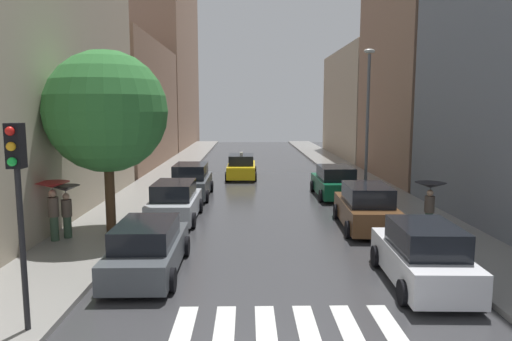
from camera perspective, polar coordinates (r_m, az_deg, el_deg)
The scene contains 21 objects.
ground_plane at distance 30.61m, azimuth 0.51°, elevation -1.34°, with size 28.00×72.00×0.04m, color #373739.
sidewalk_left at distance 31.11m, azimuth -11.55°, elevation -1.18°, with size 3.00×72.00×0.15m, color gray.
sidewalk_right at distance 31.46m, azimuth 12.43°, elevation -1.10°, with size 3.00×72.00×0.15m, color gray.
crosswalk_stripes at distance 10.68m, azimuth 3.77°, elevation -18.66°, with size 4.95×2.20×0.01m.
building_left_mid at distance 40.38m, azimuth -15.80°, elevation 7.76°, with size 6.00×17.78×10.11m, color #8C6B56.
building_left_far at distance 60.37m, azimuth -11.07°, elevation 13.37°, with size 6.00×21.18×21.91m, color #8C6B56.
building_right_mid at distance 34.05m, azimuth 20.46°, elevation 18.99°, with size 6.00×12.17×23.46m, color #8C6B56.
building_right_far at distance 47.37m, azimuth 13.52°, elevation 7.92°, with size 6.00×16.60×10.35m, color #B2A38C.
parked_car_left_nearest at distance 13.93m, azimuth -13.13°, elevation -9.30°, with size 2.01×4.57×1.54m.
parked_car_left_second at distance 20.09m, azimuth -9.92°, elevation -3.86°, with size 2.05×4.36×1.68m.
parked_car_left_third at distance 25.19m, azimuth -7.94°, elevation -1.36°, with size 2.10×4.66×1.82m.
parked_car_right_nearest at distance 13.44m, azimuth 19.77°, elevation -9.88°, with size 2.10×4.31×1.72m.
parked_car_right_second at distance 19.00m, azimuth 13.35°, elevation -4.49°, with size 2.22×4.62×1.77m.
parked_car_right_third at distance 25.44m, azimuth 9.65°, elevation -1.45°, with size 2.17×4.59×1.67m.
taxi_midroad at distance 31.84m, azimuth -1.80°, elevation 0.43°, with size 2.11×4.62×1.81m.
pedestrian_near_tree at distance 17.82m, azimuth -22.27°, elevation -3.37°, with size 0.99×0.99×1.88m.
pedestrian_by_kerb at distance 18.32m, azimuth 20.57°, elevation -2.80°, with size 1.13×1.13×1.88m.
pedestrian_far_side at distance 17.54m, azimuth -23.69°, elevation -2.90°, with size 1.18×1.18×2.07m.
street_tree_left at distance 17.91m, azimuth -17.87°, elevation 6.87°, with size 4.44×4.44×6.70m.
traffic_light_left_corner at distance 10.44m, azimuth -27.23°, elevation -1.20°, with size 0.30×0.42×4.30m.
lamp_post_right at distance 25.50m, azimuth 13.54°, elevation 6.93°, with size 0.60×0.28×7.68m.
Camera 1 is at (-0.85, -6.23, 4.73)m, focal length 32.60 mm.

